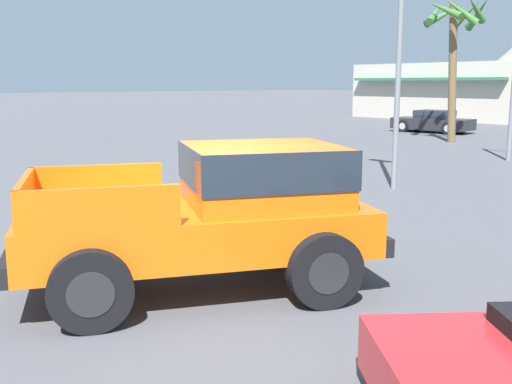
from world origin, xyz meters
TOP-DOWN VIEW (x-y plane):
  - ground_plane at (0.00, 0.00)m, footprint 320.00×320.00m
  - orange_pickup_truck at (0.19, -0.08)m, footprint 3.73×5.08m
  - parked_car_dark at (-12.68, 24.25)m, footprint 4.46×2.35m
  - street_lamp_post at (-3.00, 7.90)m, footprint 0.90×0.24m
  - palm_tree_tall at (-9.03, 20.07)m, footprint 2.92×2.89m
  - storefront_building at (-19.30, 35.76)m, footprint 13.80×5.86m

SIDE VIEW (x-z plane):
  - ground_plane at x=0.00m, z-range 0.00..0.00m
  - parked_car_dark at x=-12.68m, z-range 0.01..1.24m
  - orange_pickup_truck at x=0.19m, z-range 0.13..2.04m
  - storefront_building at x=-19.30m, z-range 0.01..4.14m
  - street_lamp_post at x=-3.00m, z-range 0.77..8.48m
  - palm_tree_tall at x=-9.03m, z-range 1.71..8.25m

